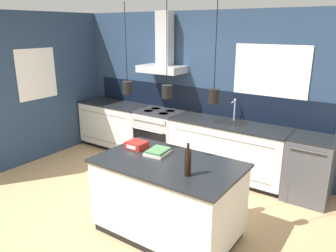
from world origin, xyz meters
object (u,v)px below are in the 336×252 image
(dishwasher, at_px, (309,168))
(book_stack, at_px, (158,152))
(bottle_on_island, at_px, (188,162))
(oven_range, at_px, (159,135))
(red_supply_box, at_px, (137,145))

(dishwasher, xyz_separation_m, book_stack, (-1.38, -1.68, 0.48))
(bottle_on_island, distance_m, book_stack, 0.66)
(oven_range, height_order, dishwasher, same)
(oven_range, xyz_separation_m, book_stack, (1.19, -1.68, 0.48))
(bottle_on_island, height_order, red_supply_box, bottle_on_island)
(book_stack, xyz_separation_m, red_supply_box, (-0.33, 0.01, 0.01))
(oven_range, xyz_separation_m, bottle_on_island, (1.78, -1.97, 0.60))
(dishwasher, relative_size, red_supply_box, 3.86)
(dishwasher, distance_m, book_stack, 2.23)
(oven_range, relative_size, dishwasher, 1.00)
(book_stack, bearing_deg, oven_range, 125.42)
(book_stack, bearing_deg, red_supply_box, 177.79)
(book_stack, bearing_deg, bottle_on_island, -26.49)
(bottle_on_island, relative_size, book_stack, 1.15)
(dishwasher, xyz_separation_m, red_supply_box, (-1.72, -1.67, 0.50))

